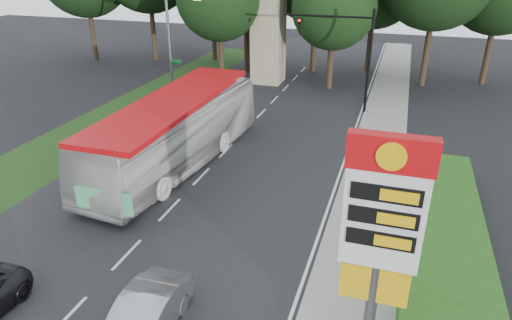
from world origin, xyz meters
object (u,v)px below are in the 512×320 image
(monument, at_px, (269,23))
(traffic_signal_mast, at_px, (351,46))
(gas_station_pylon, at_px, (382,224))
(streetlight_signs, at_px, (172,44))
(transit_bus, at_px, (176,133))

(monument, bearing_deg, traffic_signal_mast, -38.00)
(gas_station_pylon, height_order, streetlight_signs, streetlight_signs)
(monument, relative_size, transit_bus, 0.75)
(gas_station_pylon, xyz_separation_m, transit_bus, (-10.98, 9.98, -2.57))
(gas_station_pylon, relative_size, streetlight_signs, 0.86)
(gas_station_pylon, height_order, traffic_signal_mast, traffic_signal_mast)
(streetlight_signs, bearing_deg, transit_bus, -62.57)
(gas_station_pylon, bearing_deg, traffic_signal_mast, 99.09)
(traffic_signal_mast, distance_m, streetlight_signs, 12.83)
(traffic_signal_mast, height_order, streetlight_signs, streetlight_signs)
(traffic_signal_mast, bearing_deg, gas_station_pylon, -80.91)
(gas_station_pylon, distance_m, streetlight_signs, 25.74)
(traffic_signal_mast, xyz_separation_m, transit_bus, (-7.46, -12.02, -2.79))
(streetlight_signs, xyz_separation_m, transit_bus, (5.20, -10.03, -2.56))
(gas_station_pylon, distance_m, monument, 30.17)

